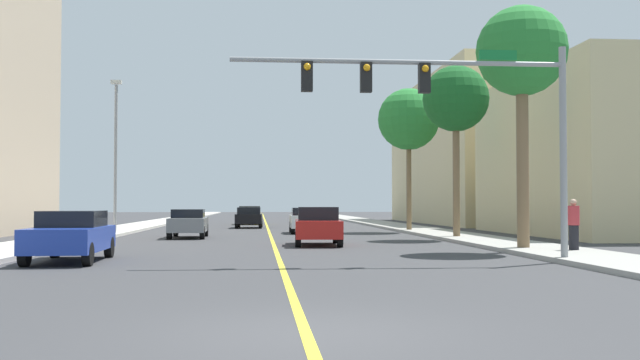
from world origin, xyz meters
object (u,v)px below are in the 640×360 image
at_px(car_yellow, 250,215).
at_px(car_red, 318,226).
at_px(palm_far, 409,120).
at_px(car_blue, 71,235).
at_px(traffic_signal_mast, 451,100).
at_px(palm_near, 522,54).
at_px(palm_mid, 456,100).
at_px(pedestrian, 574,225).
at_px(car_white, 305,220).
at_px(car_black, 249,217).
at_px(street_lamp, 116,148).
at_px(car_gray, 188,223).

bearing_deg(car_yellow, car_red, -83.53).
relative_size(palm_far, car_blue, 1.94).
xyz_separation_m(car_blue, car_red, (7.77, 7.64, 0.01)).
bearing_deg(traffic_signal_mast, palm_far, 81.18).
height_order(palm_near, car_yellow, palm_near).
height_order(car_blue, car_red, car_red).
distance_m(palm_mid, pedestrian, 11.68).
xyz_separation_m(traffic_signal_mast, car_white, (-2.78, 20.89, -3.85)).
xyz_separation_m(traffic_signal_mast, pedestrian, (4.93, 3.09, -3.62)).
height_order(car_yellow, pedestrian, pedestrian).
bearing_deg(palm_far, traffic_signal_mast, -98.82).
bearing_deg(car_white, car_black, 110.16).
relative_size(palm_near, car_white, 2.19).
bearing_deg(traffic_signal_mast, street_lamp, 124.43).
xyz_separation_m(street_lamp, palm_mid, (16.81, -5.63, 1.94)).
xyz_separation_m(car_white, car_yellow, (-3.35, 18.06, 0.00)).
bearing_deg(palm_mid, car_white, 131.13).
relative_size(car_gray, car_red, 1.01).
xyz_separation_m(palm_near, pedestrian, (1.15, -1.49, -5.93)).
bearing_deg(street_lamp, car_black, 58.58).
relative_size(palm_near, car_yellow, 1.95).
relative_size(car_blue, car_red, 1.04).
bearing_deg(palm_near, car_white, 111.92).
bearing_deg(pedestrian, palm_far, 75.18).
bearing_deg(car_blue, car_black, -100.87).
distance_m(traffic_signal_mast, palm_near, 6.37).
xyz_separation_m(palm_near, car_yellow, (-9.92, 34.37, -6.16)).
relative_size(palm_near, car_black, 2.15).
relative_size(car_blue, car_white, 1.11).
distance_m(palm_near, car_white, 18.63).
distance_m(car_red, car_yellow, 30.03).
distance_m(palm_near, car_black, 28.14).
distance_m(palm_far, car_white, 8.62).
height_order(palm_near, car_gray, palm_near).
distance_m(palm_mid, car_red, 9.93).
xyz_separation_m(traffic_signal_mast, street_lamp, (-12.97, 18.92, 0.01)).
relative_size(car_white, pedestrian, 2.31).
bearing_deg(car_red, palm_near, -30.66).
relative_size(traffic_signal_mast, car_gray, 2.30).
relative_size(traffic_signal_mast, palm_mid, 1.19).
bearing_deg(palm_near, car_yellow, 106.09).
relative_size(car_red, car_white, 1.07).
distance_m(palm_near, car_red, 10.22).
bearing_deg(palm_far, car_gray, -152.94).
distance_m(car_gray, car_blue, 14.45).
distance_m(car_white, car_yellow, 18.37).
bearing_deg(car_blue, car_gray, -99.38).
bearing_deg(palm_far, pedestrian, -85.42).
distance_m(car_blue, car_black, 29.15).
distance_m(palm_mid, car_black, 20.45).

